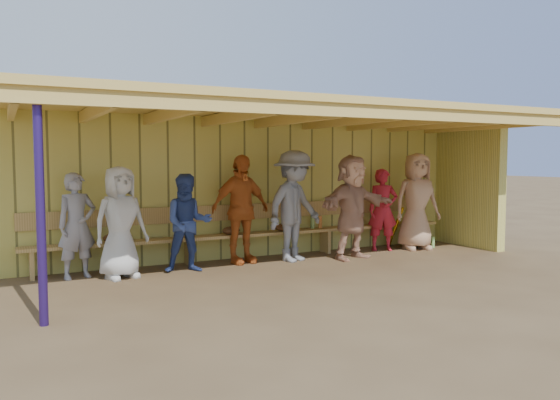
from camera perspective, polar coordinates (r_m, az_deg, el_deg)
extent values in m
plane|color=brown|center=(8.51, 1.08, -7.22)|extent=(90.00, 90.00, 0.00)
imported|color=gray|center=(8.27, -20.45, -2.53)|extent=(0.62, 0.49, 1.51)
imported|color=silver|center=(8.08, -16.35, -2.25)|extent=(0.89, 0.70, 1.60)
imported|color=#314689|center=(8.31, -9.59, -2.39)|extent=(0.82, 0.70, 1.48)
imported|color=#CC5E20|center=(8.90, -4.15, -0.96)|extent=(1.09, 0.58, 1.77)
imported|color=gray|center=(9.06, 1.52, -0.64)|extent=(1.36, 1.07, 1.84)
imported|color=tan|center=(9.33, 7.54, -0.73)|extent=(1.73, 0.90, 1.78)
imported|color=#B01C28|center=(10.32, 10.70, -1.01)|extent=(0.65, 0.55, 1.52)
imported|color=tan|center=(10.57, 14.08, -0.14)|extent=(0.99, 0.75, 1.82)
cube|color=#CABF56|center=(9.57, -2.73, 1.29)|extent=(8.60, 0.20, 2.40)
cube|color=#CABF56|center=(11.28, 19.12, 1.51)|extent=(0.20, 1.62, 2.40)
cube|color=#D6B557|center=(8.38, 1.10, 9.44)|extent=(8.80, 3.20, 0.10)
cube|color=#D6B557|center=(7.08, 6.91, 9.31)|extent=(8.80, 0.10, 0.18)
cube|color=#D6B557|center=(7.38, -26.22, 8.62)|extent=(0.08, 3.00, 0.16)
cube|color=#D6B557|center=(7.46, -18.82, 8.78)|extent=(0.08, 3.00, 0.16)
cube|color=#D6B557|center=(7.66, -11.69, 8.79)|extent=(0.08, 3.00, 0.16)
cube|color=#D6B557|center=(7.96, -5.01, 8.68)|extent=(0.08, 3.00, 0.16)
cube|color=#D6B557|center=(8.36, 1.10, 8.48)|extent=(0.08, 3.00, 0.16)
cube|color=#D6B557|center=(8.85, 6.59, 8.22)|extent=(0.08, 3.00, 0.16)
cube|color=#D6B557|center=(9.41, 11.46, 7.92)|extent=(0.08, 3.00, 0.16)
cube|color=#D6B557|center=(10.03, 15.75, 7.62)|extent=(0.08, 3.00, 0.16)
cube|color=#D6B557|center=(10.69, 19.52, 7.31)|extent=(0.08, 3.00, 0.16)
cylinder|color=navy|center=(5.98, -23.75, -0.81)|extent=(0.09, 0.09, 2.40)
cube|color=tan|center=(9.37, -1.98, -3.53)|extent=(7.60, 0.32, 0.05)
cube|color=tan|center=(9.48, -2.39, -1.16)|extent=(7.60, 0.04, 0.26)
cube|color=tan|center=(8.55, -24.52, -6.19)|extent=(0.06, 0.29, 0.40)
cube|color=tan|center=(8.94, -9.53, -5.42)|extent=(0.06, 0.29, 0.40)
cube|color=tan|center=(10.02, 4.75, -4.34)|extent=(0.06, 0.29, 0.40)
cube|color=tan|center=(11.39, 14.69, -3.43)|extent=(0.06, 0.29, 0.40)
cylinder|color=gold|center=(10.66, 11.95, -2.81)|extent=(0.13, 0.41, 0.80)
sphere|color=gold|center=(11.30, 15.54, -4.32)|extent=(0.08, 0.08, 0.08)
ellipsoid|color=#593319|center=(8.57, -17.04, -3.82)|extent=(0.30, 0.24, 0.14)
ellipsoid|color=#593319|center=(9.09, -5.14, -3.20)|extent=(0.30, 0.24, 0.14)
ellipsoid|color=#593319|center=(9.49, 0.32, -2.87)|extent=(0.30, 0.24, 0.14)
cylinder|color=#8BB85C|center=(9.89, 3.42, -2.34)|extent=(0.07, 0.07, 0.22)
cylinder|color=orange|center=(9.97, 4.22, -2.29)|extent=(0.07, 0.07, 0.22)
cylinder|color=#8CC964|center=(10.91, 15.68, -4.26)|extent=(0.07, 0.07, 0.22)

